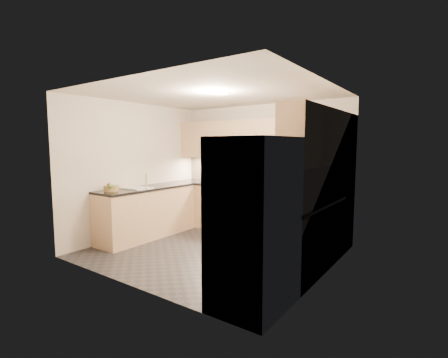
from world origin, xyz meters
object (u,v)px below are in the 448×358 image
at_px(refrigerator, 254,223).
at_px(utensil_bowl, 334,187).
at_px(cutting_board, 231,184).
at_px(microwave, 256,146).
at_px(gas_range, 252,211).
at_px(fruit_basket, 111,189).

distance_m(refrigerator, utensil_bowl, 2.47).
relative_size(refrigerator, cutting_board, 4.82).
height_order(microwave, utensil_bowl, microwave).
distance_m(gas_range, microwave, 1.25).
xyz_separation_m(cutting_board, fruit_basket, (-1.08, -2.02, 0.04)).
relative_size(gas_range, cutting_board, 2.44).
relative_size(utensil_bowl, fruit_basket, 1.25).
relative_size(refrigerator, utensil_bowl, 5.89).
bearing_deg(fruit_basket, gas_range, 51.87).
relative_size(microwave, utensil_bowl, 2.49).
distance_m(microwave, cutting_board, 0.91).
distance_m(gas_range, utensil_bowl, 1.64).
height_order(gas_range, utensil_bowl, utensil_bowl).
xyz_separation_m(gas_range, microwave, (0.00, 0.12, 1.24)).
height_order(cutting_board, fruit_basket, fruit_basket).
distance_m(gas_range, fruit_basket, 2.60).
height_order(gas_range, microwave, microwave).
xyz_separation_m(utensil_bowl, fruit_basket, (-3.11, -2.04, -0.04)).
bearing_deg(cutting_board, microwave, 11.86).
relative_size(utensil_bowl, cutting_board, 0.82).
distance_m(utensil_bowl, fruit_basket, 3.72).
xyz_separation_m(gas_range, refrigerator, (1.45, -2.43, 0.45)).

